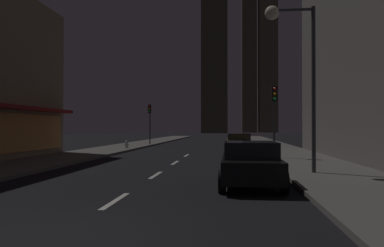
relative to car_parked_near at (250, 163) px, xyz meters
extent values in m
cube|color=black|center=(-3.60, 25.99, -0.79)|extent=(78.00, 136.00, 0.10)
cube|color=#605E59|center=(3.40, 25.99, -0.67)|extent=(4.00, 76.00, 0.15)
cube|color=#605E59|center=(-10.60, 25.99, -0.67)|extent=(4.00, 76.00, 0.15)
cube|color=silver|center=(-3.60, -2.81, -0.73)|extent=(0.16, 2.20, 0.01)
cube|color=silver|center=(-3.60, 2.39, -0.73)|extent=(0.16, 2.20, 0.01)
cube|color=silver|center=(-3.60, 7.59, -0.73)|extent=(0.16, 2.20, 0.01)
cube|color=silver|center=(-3.60, 12.79, -0.73)|extent=(0.16, 2.20, 0.01)
cube|color=#4D4939|center=(-5.95, 113.24, 27.05)|extent=(8.70, 7.33, 55.59)
cube|color=#54503F|center=(6.40, 129.79, 29.18)|extent=(5.43, 7.39, 59.85)
cube|color=#605B48|center=(13.39, 130.30, 37.88)|extent=(6.82, 8.60, 77.24)
cube|color=black|center=(0.00, 0.05, -0.13)|extent=(1.80, 4.20, 0.65)
cube|color=black|center=(0.00, -0.15, 0.43)|extent=(1.64, 2.00, 0.55)
cylinder|color=black|center=(-0.88, 1.45, -0.40)|extent=(0.22, 0.68, 0.68)
cylinder|color=black|center=(0.88, 1.45, -0.40)|extent=(0.22, 0.68, 0.68)
cylinder|color=black|center=(-0.88, -1.35, -0.40)|extent=(0.22, 0.68, 0.68)
cylinder|color=black|center=(0.88, -1.35, -0.40)|extent=(0.22, 0.68, 0.68)
sphere|color=white|center=(-0.55, 2.10, -0.08)|extent=(0.18, 0.18, 0.18)
sphere|color=white|center=(0.55, 2.10, -0.08)|extent=(0.18, 0.18, 0.18)
cube|color=gold|center=(0.00, 16.10, -0.13)|extent=(1.80, 4.20, 0.65)
cube|color=black|center=(0.00, 15.90, 0.43)|extent=(1.64, 2.00, 0.55)
cylinder|color=black|center=(-0.88, 17.50, -0.40)|extent=(0.22, 0.68, 0.68)
cylinder|color=black|center=(0.88, 17.50, -0.40)|extent=(0.22, 0.68, 0.68)
cylinder|color=black|center=(-0.88, 14.70, -0.40)|extent=(0.22, 0.68, 0.68)
cylinder|color=black|center=(0.88, 14.70, -0.40)|extent=(0.22, 0.68, 0.68)
sphere|color=white|center=(-0.55, 18.15, -0.08)|extent=(0.18, 0.18, 0.18)
sphere|color=white|center=(0.55, 18.15, -0.08)|extent=(0.18, 0.18, 0.18)
cylinder|color=#B2B2B2|center=(-9.50, 18.91, -0.32)|extent=(0.22, 0.22, 0.55)
sphere|color=#B2B2B2|center=(-9.50, 18.91, -0.04)|extent=(0.21, 0.21, 0.21)
cylinder|color=#B2B2B2|center=(-9.50, 18.91, -0.56)|extent=(0.30, 0.30, 0.06)
cylinder|color=#B2B2B2|center=(-9.66, 18.91, -0.29)|extent=(0.10, 0.10, 0.10)
cylinder|color=#B2B2B2|center=(-9.34, 18.91, -0.29)|extent=(0.10, 0.10, 0.10)
cylinder|color=#2D2D2D|center=(1.90, 9.90, 1.51)|extent=(0.12, 0.12, 4.20)
cube|color=black|center=(1.90, 9.70, 3.11)|extent=(0.32, 0.24, 0.90)
sphere|color=red|center=(1.90, 9.57, 3.39)|extent=(0.18, 0.18, 0.18)
sphere|color=#F2B20C|center=(1.90, 9.57, 3.11)|extent=(0.18, 0.18, 0.18)
sphere|color=#19D833|center=(1.90, 9.57, 2.83)|extent=(0.18, 0.18, 0.18)
cylinder|color=#2D2D2D|center=(-9.10, 26.40, 1.51)|extent=(0.12, 0.12, 4.20)
cube|color=black|center=(-9.10, 26.20, 3.11)|extent=(0.32, 0.24, 0.90)
sphere|color=red|center=(-9.10, 26.07, 3.39)|extent=(0.18, 0.18, 0.18)
sphere|color=#F2B20C|center=(-9.10, 26.07, 3.11)|extent=(0.18, 0.18, 0.18)
sphere|color=#19D833|center=(-9.10, 26.07, 2.83)|extent=(0.18, 0.18, 0.18)
cylinder|color=#38383D|center=(2.60, 2.76, 2.66)|extent=(0.16, 0.16, 6.50)
cylinder|color=#38383D|center=(1.80, 2.76, 5.81)|extent=(1.60, 0.12, 0.12)
sphere|color=#FCF7CC|center=(1.00, 2.76, 5.71)|extent=(0.56, 0.56, 0.56)
camera|label=1|loc=(-0.64, -12.18, 1.17)|focal=34.82mm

